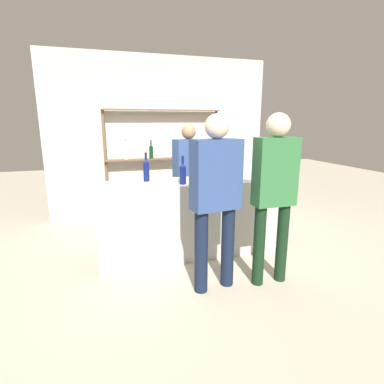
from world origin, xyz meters
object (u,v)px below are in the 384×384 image
Objects in this scene: customer_center at (216,191)px; customer_right at (274,186)px; server_behind_counter at (189,170)px; wine_glass at (222,171)px; ice_bucket at (237,171)px; counter_bottle_1 at (146,170)px; cork_jar at (128,180)px; counter_bottle_0 at (214,171)px; counter_bottle_2 at (183,173)px.

customer_right reaches higher than customer_center.
wine_glass is at bearing -5.03° from server_behind_counter.
ice_bucket is at bearing -44.03° from customer_center.
counter_bottle_1 is 0.38m from cork_jar.
counter_bottle_0 is at bearing -167.00° from ice_bucket.
counter_bottle_2 is 0.19× the size of customer_right.
customer_right is (1.37, -0.85, 0.02)m from cork_jar.
cork_jar is (-1.16, -0.02, -0.04)m from wine_glass.
cork_jar is at bearing -178.91° from wine_glass.
server_behind_counter is (-0.38, 0.88, -0.11)m from ice_bucket.
wine_glass is 0.09× the size of customer_center.
counter_bottle_1 is 0.49m from counter_bottle_2.
wine_glass is 1.17m from cork_jar.
customer_right reaches higher than counter_bottle_2.
ice_bucket is at bearing 8.85° from server_behind_counter.
ice_bucket is at bearing 2.80° from cork_jar.
counter_bottle_0 is 0.20× the size of customer_right.
ice_bucket is (0.34, 0.08, -0.03)m from counter_bottle_0.
counter_bottle_0 is 0.84m from counter_bottle_1.
counter_bottle_1 is at bearing 169.92° from ice_bucket.
customer_right is (0.37, -1.79, 0.10)m from server_behind_counter.
cork_jar is (-1.04, 0.01, -0.06)m from counter_bottle_0.
customer_center is at bearing -126.26° from ice_bucket.
counter_bottle_0 is 0.97m from server_behind_counter.
counter_bottle_0 is 0.90m from customer_right.
counter_bottle_2 is at bearing 1.66° from customer_center.
counter_bottle_2 is at bearing -38.29° from counter_bottle_1.
counter_bottle_0 is 1.71× the size of ice_bucket.
customer_center is (0.51, -1.05, -0.07)m from counter_bottle_1.
customer_right is (-0.02, -0.91, -0.01)m from ice_bucket.
counter_bottle_2 is at bearing -173.71° from wine_glass.
customer_right is (0.73, -0.81, -0.04)m from counter_bottle_2.
cork_jar is 0.09× the size of customer_center.
customer_right reaches higher than cork_jar.
cork_jar is at bearing -133.48° from counter_bottle_1.
wine_glass is 0.89m from customer_right.
counter_bottle_2 is 1.60× the size of ice_bucket.
ice_bucket is 0.12× the size of customer_right.
counter_bottle_0 is 0.82m from customer_center.
customer_center reaches higher than server_behind_counter.
counter_bottle_1 reaches higher than ice_bucket.
cork_jar is at bearing -61.60° from server_behind_counter.
server_behind_counter is 1.83m from customer_right.
ice_bucket is at bearing -10.08° from counter_bottle_1.
wine_glass is 0.94m from server_behind_counter.
counter_bottle_0 reaches higher than wine_glass.
server_behind_counter is 0.93× the size of customer_center.
counter_bottle_2 is 0.19× the size of customer_center.
counter_bottle_1 is 1.02m from server_behind_counter.
counter_bottle_2 reaches higher than ice_bucket.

